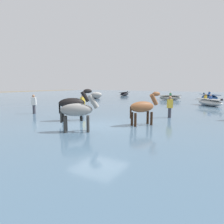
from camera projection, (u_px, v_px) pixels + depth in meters
ground_plane at (99, 130)px, 10.20m from camera, size 120.00×120.00×0.00m
water_surface at (159, 108)px, 18.70m from camera, size 90.00×90.00×0.26m
horse_lead_grey at (78, 111)px, 8.73m from camera, size 1.67×1.36×2.01m
horse_trailing_black at (73, 104)px, 11.44m from camera, size 1.62×1.56×2.09m
horse_flank_chestnut at (143, 108)px, 10.14m from camera, size 1.29×1.67×1.97m
boat_distant_east at (170, 98)px, 27.12m from camera, size 3.09×2.26×1.10m
boat_near_starboard at (209, 97)px, 26.12m from camera, size 2.99×4.05×1.28m
boat_mid_channel at (210, 102)px, 19.74m from camera, size 3.02×3.21×1.14m
boat_mid_outer at (95, 97)px, 29.67m from camera, size 0.85×2.50×0.48m
boat_near_port at (124, 94)px, 37.76m from camera, size 1.46×3.53×0.77m
person_onlooker_right at (34, 105)px, 14.23m from camera, size 0.38×0.35×1.63m
person_onlooker_left at (170, 108)px, 12.50m from camera, size 0.37×0.36×1.63m
person_spectator_far at (83, 105)px, 14.58m from camera, size 0.23×0.34×1.63m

